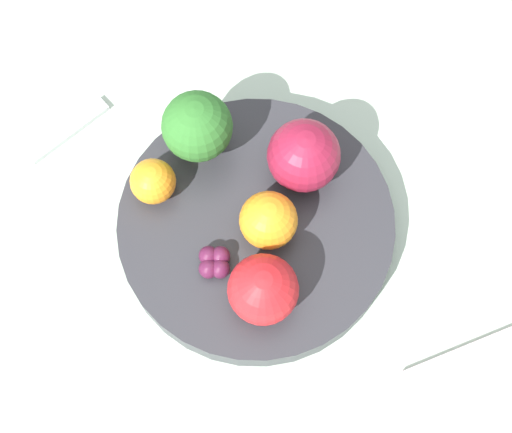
# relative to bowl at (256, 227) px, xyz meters

# --- Properties ---
(ground_plane) EXTENTS (6.00, 6.00, 0.00)m
(ground_plane) POSITION_rel_bowl_xyz_m (0.00, 0.00, -0.04)
(ground_plane) COLOR gray
(table_surface) EXTENTS (1.20, 1.20, 0.02)m
(table_surface) POSITION_rel_bowl_xyz_m (0.00, 0.00, -0.03)
(table_surface) COLOR #B2C6B2
(table_surface) RESTS_ON ground_plane
(bowl) EXTENTS (0.24, 0.24, 0.03)m
(bowl) POSITION_rel_bowl_xyz_m (0.00, 0.00, 0.00)
(bowl) COLOR #2D2D33
(bowl) RESTS_ON table_surface
(broccoli) EXTENTS (0.06, 0.06, 0.07)m
(broccoli) POSITION_rel_bowl_xyz_m (-0.02, -0.08, 0.06)
(broccoli) COLOR #8CB76B
(broccoli) RESTS_ON bowl
(apple_red) EXTENTS (0.06, 0.06, 0.06)m
(apple_red) POSITION_rel_bowl_xyz_m (0.05, 0.05, 0.04)
(apple_red) COLOR red
(apple_red) RESTS_ON bowl
(apple_green) EXTENTS (0.06, 0.06, 0.06)m
(apple_green) POSITION_rel_bowl_xyz_m (-0.06, -0.00, 0.05)
(apple_green) COLOR maroon
(apple_green) RESTS_ON bowl
(orange_front) EXTENTS (0.05, 0.05, 0.05)m
(orange_front) POSITION_rel_bowl_xyz_m (-0.00, 0.01, 0.04)
(orange_front) COLOR orange
(orange_front) RESTS_ON bowl
(orange_back) EXTENTS (0.04, 0.04, 0.04)m
(orange_back) POSITION_rel_bowl_xyz_m (0.04, -0.09, 0.04)
(orange_back) COLOR orange
(orange_back) RESTS_ON bowl
(grape_cluster) EXTENTS (0.03, 0.03, 0.02)m
(grape_cluster) POSITION_rel_bowl_xyz_m (0.05, 0.00, 0.02)
(grape_cluster) COLOR #511938
(grape_cluster) RESTS_ON bowl
(napkin) EXTENTS (0.18, 0.17, 0.01)m
(napkin) POSITION_rel_bowl_xyz_m (-0.02, 0.26, -0.01)
(napkin) COLOR beige
(napkin) RESTS_ON table_surface
(spoon) EXTENTS (0.09, 0.03, 0.01)m
(spoon) POSITION_rel_bowl_xyz_m (0.04, -0.21, -0.01)
(spoon) COLOR silver
(spoon) RESTS_ON table_surface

